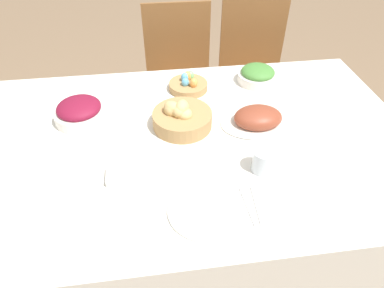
# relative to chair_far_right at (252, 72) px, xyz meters

# --- Properties ---
(ground_plane) EXTENTS (12.00, 12.00, 0.00)m
(ground_plane) POSITION_rel_chair_far_right_xyz_m (-0.53, -0.89, -0.50)
(ground_plane) COLOR #7F664C
(dining_table) EXTENTS (1.83, 1.15, 0.73)m
(dining_table) POSITION_rel_chair_far_right_xyz_m (-0.53, -0.89, -0.14)
(dining_table) COLOR silver
(dining_table) RESTS_ON ground
(chair_far_right) EXTENTS (0.45, 0.45, 0.94)m
(chair_far_right) POSITION_rel_chair_far_right_xyz_m (0.00, 0.00, 0.00)
(chair_far_right) COLOR brown
(chair_far_right) RESTS_ON ground
(chair_far_center) EXTENTS (0.43, 0.43, 0.94)m
(chair_far_center) POSITION_rel_chair_far_right_xyz_m (-0.49, 0.00, 0.00)
(chair_far_center) COLOR brown
(chair_far_center) RESTS_ON ground
(bread_basket) EXTENTS (0.25, 0.25, 0.12)m
(bread_basket) POSITION_rel_chair_far_right_xyz_m (-0.56, -0.81, 0.27)
(bread_basket) COLOR #AD8451
(bread_basket) RESTS_ON dining_table
(egg_basket) EXTENTS (0.19, 0.19, 0.08)m
(egg_basket) POSITION_rel_chair_far_right_xyz_m (-0.49, -0.52, 0.25)
(egg_basket) COLOR #AD8451
(egg_basket) RESTS_ON dining_table
(ham_platter) EXTENTS (0.32, 0.22, 0.09)m
(ham_platter) POSITION_rel_chair_far_right_xyz_m (-0.24, -0.84, 0.26)
(ham_platter) COLOR silver
(ham_platter) RESTS_ON dining_table
(green_salad_bowl) EXTENTS (0.19, 0.19, 0.09)m
(green_salad_bowl) POSITION_rel_chair_far_right_xyz_m (-0.14, -0.50, 0.27)
(green_salad_bowl) COLOR silver
(green_salad_bowl) RESTS_ON dining_table
(beet_salad_bowl) EXTENTS (0.22, 0.22, 0.10)m
(beet_salad_bowl) POSITION_rel_chair_far_right_xyz_m (-0.98, -0.71, 0.27)
(beet_salad_bowl) COLOR silver
(beet_salad_bowl) RESTS_ON dining_table
(dinner_plate) EXTENTS (0.24, 0.24, 0.01)m
(dinner_plate) POSITION_rel_chair_far_right_xyz_m (-0.54, -1.27, 0.23)
(dinner_plate) COLOR silver
(dinner_plate) RESTS_ON dining_table
(fork) EXTENTS (0.02, 0.16, 0.00)m
(fork) POSITION_rel_chair_far_right_xyz_m (-0.68, -1.27, 0.23)
(fork) COLOR silver
(fork) RESTS_ON dining_table
(knife) EXTENTS (0.02, 0.16, 0.00)m
(knife) POSITION_rel_chair_far_right_xyz_m (-0.39, -1.27, 0.23)
(knife) COLOR silver
(knife) RESTS_ON dining_table
(spoon) EXTENTS (0.02, 0.16, 0.00)m
(spoon) POSITION_rel_chair_far_right_xyz_m (-0.36, -1.27, 0.23)
(spoon) COLOR silver
(spoon) RESTS_ON dining_table
(drinking_cup) EXTENTS (0.08, 0.08, 0.09)m
(drinking_cup) POSITION_rel_chair_far_right_xyz_m (-0.30, -1.11, 0.27)
(drinking_cup) COLOR silver
(drinking_cup) RESTS_ON dining_table
(butter_dish) EXTENTS (0.13, 0.08, 0.03)m
(butter_dish) POSITION_rel_chair_far_right_xyz_m (-0.79, -1.08, 0.24)
(butter_dish) COLOR silver
(butter_dish) RESTS_ON dining_table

